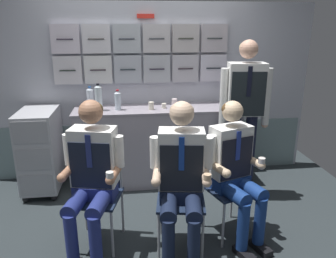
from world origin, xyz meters
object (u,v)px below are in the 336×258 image
crew_member_right (181,174)px  crew_member_by_counter (235,166)px  water_bottle_short (118,100)px  folding_chair_left (99,184)px  crew_member_left (92,171)px  service_trolley (41,149)px  folding_chair_by_counter (223,176)px  crew_member_standing (245,106)px  folding_chair_right (181,187)px  paper_cup_blue (151,106)px

crew_member_right → crew_member_by_counter: bearing=18.3°
water_bottle_short → folding_chair_left: bearing=-98.9°
folding_chair_left → water_bottle_short: size_ratio=3.67×
crew_member_left → crew_member_by_counter: bearing=1.1°
service_trolley → folding_chair_left: size_ratio=1.13×
water_bottle_short → folding_chair_by_counter: bearing=-47.0°
service_trolley → crew_member_left: 1.37m
crew_member_by_counter → crew_member_standing: (0.33, 0.77, 0.35)m
folding_chair_left → crew_member_by_counter: (1.20, -0.13, 0.17)m
crew_member_right → crew_member_by_counter: 0.54m
folding_chair_right → service_trolley: bearing=141.5°
crew_member_by_counter → paper_cup_blue: 1.36m
folding_chair_left → paper_cup_blue: bearing=62.0°
crew_member_by_counter → paper_cup_blue: size_ratio=14.26×
crew_member_left → crew_member_by_counter: size_ratio=1.04×
service_trolley → crew_member_by_counter: 2.25m
folding_chair_by_counter → crew_member_by_counter: (0.05, -0.15, 0.17)m
service_trolley → crew_member_by_counter: size_ratio=0.77×
folding_chair_left → crew_member_right: size_ratio=0.66×
folding_chair_right → paper_cup_blue: (-0.16, 1.17, 0.45)m
service_trolley → water_bottle_short: 1.05m
crew_member_left → folding_chair_right: size_ratio=1.52×
crew_member_standing → folding_chair_right: bearing=-136.4°
service_trolley → folding_chair_left: 1.25m
folding_chair_left → crew_member_left: crew_member_left is taller
paper_cup_blue → crew_member_standing: bearing=-22.0°
crew_member_left → crew_member_right: 0.74m
folding_chair_left → paper_cup_blue: 1.25m
crew_member_left → paper_cup_blue: bearing=63.8°
crew_member_right → folding_chair_by_counter: crew_member_right is taller
folding_chair_left → crew_member_by_counter: size_ratio=0.68×
crew_member_right → crew_member_standing: 1.30m
folding_chair_right → paper_cup_blue: bearing=97.9°
crew_member_by_counter → folding_chair_by_counter: bearing=109.6°
folding_chair_left → folding_chair_by_counter: bearing=1.1°
service_trolley → paper_cup_blue: paper_cup_blue is taller
crew_member_right → crew_member_left: bearing=168.7°
folding_chair_by_counter → water_bottle_short: 1.52m
folding_chair_right → crew_member_by_counter: bearing=1.3°
crew_member_left → crew_member_standing: 1.78m
service_trolley → crew_member_standing: 2.36m
crew_member_standing → crew_member_by_counter: bearing=-113.4°
folding_chair_right → paper_cup_blue: paper_cup_blue is taller
folding_chair_by_counter → crew_member_standing: 0.89m
crew_member_standing → paper_cup_blue: 1.06m
crew_member_standing → crew_member_left: bearing=-153.2°
crew_member_by_counter → crew_member_standing: bearing=66.6°
crew_member_standing → paper_cup_blue: (-0.98, 0.40, -0.06)m
service_trolley → water_bottle_short: (0.90, 0.06, 0.54)m
crew_member_left → folding_chair_right: crew_member_left is taller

